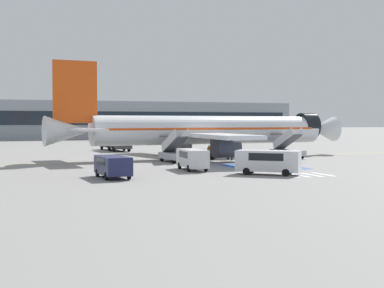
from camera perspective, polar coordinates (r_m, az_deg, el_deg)
name	(u,v)px	position (r m, az deg, el deg)	size (l,w,h in m)	color
ground_plane	(203,158)	(67.74, 1.19, -1.48)	(600.00, 600.00, 0.00)	gray
apron_leadline_yellow	(212,158)	(67.48, 2.13, -1.49)	(0.20, 74.73, 0.01)	gold
apron_stand_patch_blue	(263,167)	(54.82, 7.62, -2.41)	(6.74, 8.38, 0.01)	#2856A8
apron_walkway_bar_0	(287,176)	(45.95, 10.08, -3.35)	(0.44, 3.60, 0.01)	silver
apron_walkway_bar_1	(299,175)	(46.56, 11.36, -3.28)	(0.44, 3.60, 0.01)	silver
apron_walkway_bar_2	(311,175)	(47.19, 12.61, -3.22)	(0.44, 3.60, 0.01)	silver
apron_walkway_bar_3	(323,174)	(47.84, 13.82, -3.15)	(0.44, 3.60, 0.01)	silver
airliner	(207,130)	(67.01, 1.58, 1.48)	(40.06, 31.76, 11.41)	silver
boarding_stairs_forward	(287,150)	(68.08, 10.14, -0.67)	(2.61, 5.38, 3.87)	#ADB2BA
boarding_stairs_aft	(175,154)	(60.59, -1.84, -1.02)	(2.61, 5.38, 3.78)	#ADB2BA
fuel_tanker	(115,139)	(85.00, -8.19, 0.55)	(3.17, 10.66, 3.66)	#38383D
service_van_0	(113,165)	(43.79, -8.45, -2.20)	(2.29, 4.86, 1.78)	#1E234C
service_van_1	(268,160)	(46.48, 8.13, -1.72)	(5.51, 5.03, 2.09)	silver
service_van_2	(192,158)	(50.32, 0.04, -1.47)	(2.05, 5.13, 1.96)	silver
baggage_cart	(261,158)	(63.78, 7.33, -1.50)	(2.97, 2.80, 0.87)	gray
ground_crew_0	(228,151)	(64.19, 3.86, -0.72)	(0.45, 0.27, 1.86)	black
ground_crew_1	(232,152)	(63.18, 4.27, -0.85)	(0.47, 0.46, 1.73)	#2D2D33
ground_crew_2	(237,153)	(61.77, 4.80, -0.92)	(0.45, 0.27, 1.75)	black
ground_crew_3	(209,151)	(64.29, 1.82, -0.80)	(0.31, 0.47, 1.73)	#191E38
terminal_building	(97,120)	(145.52, -10.07, 2.52)	(110.33, 12.10, 9.96)	#89939E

